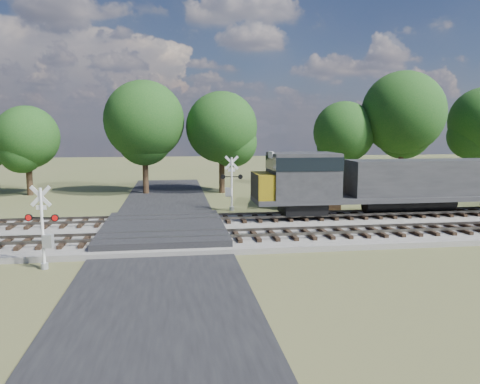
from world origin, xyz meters
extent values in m
plane|color=#46512B|center=(0.00, 0.00, 0.00)|extent=(160.00, 160.00, 0.00)
cube|color=gray|center=(10.00, 0.50, 0.15)|extent=(140.00, 10.00, 0.30)
cube|color=black|center=(0.00, 0.00, 0.04)|extent=(7.00, 60.00, 0.08)
cube|color=#262628|center=(0.00, 0.50, 0.32)|extent=(7.00, 9.00, 0.62)
cube|color=black|center=(2.00, -2.00, 0.39)|extent=(44.00, 2.60, 0.18)
cube|color=#504B44|center=(10.00, -2.72, 0.55)|extent=(140.00, 0.08, 0.15)
cube|color=#504B44|center=(10.00, -1.28, 0.55)|extent=(140.00, 0.08, 0.15)
cube|color=black|center=(2.00, 3.00, 0.39)|extent=(44.00, 2.60, 0.18)
cube|color=#504B44|center=(10.00, 2.28, 0.55)|extent=(140.00, 0.08, 0.15)
cube|color=#504B44|center=(10.00, 3.72, 0.55)|extent=(140.00, 0.08, 0.15)
cylinder|color=silver|center=(-5.10, -5.54, 1.81)|extent=(0.13, 0.13, 3.63)
cylinder|color=#989B9E|center=(-5.10, -5.54, 0.14)|extent=(0.33, 0.33, 0.27)
cube|color=silver|center=(-5.10, -5.54, 3.27)|extent=(0.94, 0.22, 0.95)
cube|color=silver|center=(-5.10, -5.54, 3.27)|extent=(0.94, 0.22, 0.95)
cube|color=silver|center=(-5.10, -5.54, 2.77)|extent=(0.45, 0.12, 0.20)
cube|color=black|center=(-5.10, -5.54, 2.31)|extent=(1.43, 0.34, 0.05)
cylinder|color=red|center=(-5.68, -5.42, 2.31)|extent=(0.34, 0.15, 0.33)
cylinder|color=red|center=(-4.52, -5.66, 2.31)|extent=(0.34, 0.15, 0.33)
cube|color=#989B9E|center=(-4.88, -5.58, 1.27)|extent=(0.45, 0.35, 0.59)
cylinder|color=silver|center=(4.99, 8.19, 2.03)|extent=(0.14, 0.14, 4.06)
cylinder|color=#989B9E|center=(4.99, 8.19, 0.15)|extent=(0.37, 0.37, 0.30)
cube|color=silver|center=(4.99, 8.19, 3.65)|extent=(1.05, 0.21, 1.06)
cube|color=silver|center=(4.99, 8.19, 3.65)|extent=(1.05, 0.21, 1.06)
cube|color=silver|center=(4.99, 8.19, 3.09)|extent=(0.51, 0.11, 0.22)
cube|color=black|center=(4.99, 8.19, 2.59)|extent=(1.61, 0.32, 0.06)
cylinder|color=red|center=(5.64, 8.09, 2.59)|extent=(0.38, 0.16, 0.37)
cylinder|color=red|center=(4.34, 8.29, 2.59)|extent=(0.38, 0.16, 0.37)
cube|color=#989B9E|center=(4.74, 8.23, 1.42)|extent=(0.50, 0.37, 0.66)
cube|color=#49311F|center=(11.44, 9.08, 1.50)|extent=(5.13, 5.13, 3.00)
cube|color=#303033|center=(11.44, 9.08, 3.11)|extent=(5.64, 5.64, 0.21)
cylinder|color=black|center=(-12.70, 19.22, 2.08)|extent=(0.56, 0.56, 4.15)
sphere|color=#133D13|center=(-12.70, 19.22, 5.40)|extent=(5.81, 5.81, 5.81)
cylinder|color=black|center=(-1.98, 18.44, 2.67)|extent=(0.56, 0.56, 5.34)
sphere|color=#133D13|center=(-1.98, 18.44, 6.95)|extent=(7.48, 7.48, 7.48)
cylinder|color=black|center=(5.30, 18.33, 2.44)|extent=(0.56, 0.56, 4.87)
sphere|color=#133D13|center=(5.30, 18.33, 6.33)|extent=(6.82, 6.82, 6.82)
cylinder|color=black|center=(18.19, 19.99, 2.25)|extent=(0.56, 0.56, 4.50)
sphere|color=#133D13|center=(18.19, 19.99, 5.85)|extent=(6.30, 6.30, 6.30)
cylinder|color=black|center=(23.85, 18.57, 3.00)|extent=(0.56, 0.56, 5.99)
sphere|color=#133D13|center=(23.85, 18.57, 7.79)|extent=(8.39, 8.39, 8.39)
camera|label=1|loc=(0.60, -26.62, 6.15)|focal=35.00mm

